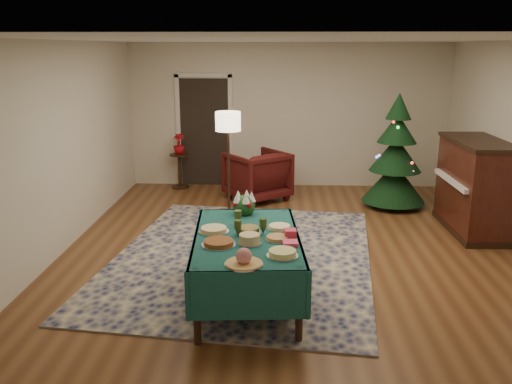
{
  "coord_description": "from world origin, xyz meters",
  "views": [
    {
      "loc": [
        -0.19,
        -6.78,
        2.62
      ],
      "look_at": [
        -0.45,
        -0.52,
        0.93
      ],
      "focal_mm": 38.0,
      "sensor_mm": 36.0,
      "label": 1
    }
  ],
  "objects_px": {
    "floor_lamp": "(228,128)",
    "christmas_tree": "(396,157)",
    "potted_plant": "(179,148)",
    "piano": "(475,187)",
    "gift_box": "(290,234)",
    "buffet_table": "(247,249)",
    "armchair": "(257,173)",
    "side_table": "(180,171)"
  },
  "relations": [
    {
      "from": "armchair",
      "to": "piano",
      "type": "xyz_separation_m",
      "value": [
        3.21,
        -1.55,
        0.18
      ]
    },
    {
      "from": "side_table",
      "to": "armchair",
      "type": "bearing_deg",
      "value": -26.77
    },
    {
      "from": "armchair",
      "to": "side_table",
      "type": "bearing_deg",
      "value": -63.81
    },
    {
      "from": "gift_box",
      "to": "floor_lamp",
      "type": "bearing_deg",
      "value": 105.92
    },
    {
      "from": "side_table",
      "to": "piano",
      "type": "xyz_separation_m",
      "value": [
        4.7,
        -2.3,
        0.34
      ]
    },
    {
      "from": "armchair",
      "to": "side_table",
      "type": "relative_size",
      "value": 1.45
    },
    {
      "from": "gift_box",
      "to": "floor_lamp",
      "type": "height_order",
      "value": "floor_lamp"
    },
    {
      "from": "side_table",
      "to": "floor_lamp",
      "type": "bearing_deg",
      "value": -55.61
    },
    {
      "from": "gift_box",
      "to": "potted_plant",
      "type": "bearing_deg",
      "value": 112.61
    },
    {
      "from": "floor_lamp",
      "to": "piano",
      "type": "height_order",
      "value": "floor_lamp"
    },
    {
      "from": "armchair",
      "to": "potted_plant",
      "type": "height_order",
      "value": "armchair"
    },
    {
      "from": "christmas_tree",
      "to": "side_table",
      "type": "bearing_deg",
      "value": 164.05
    },
    {
      "from": "buffet_table",
      "to": "piano",
      "type": "xyz_separation_m",
      "value": [
        3.15,
        2.41,
        0.07
      ]
    },
    {
      "from": "floor_lamp",
      "to": "christmas_tree",
      "type": "xyz_separation_m",
      "value": [
        2.73,
        0.49,
        -0.54
      ]
    },
    {
      "from": "potted_plant",
      "to": "buffet_table",
      "type": "bearing_deg",
      "value": -71.81
    },
    {
      "from": "buffet_table",
      "to": "piano",
      "type": "bearing_deg",
      "value": 37.39
    },
    {
      "from": "floor_lamp",
      "to": "side_table",
      "type": "relative_size",
      "value": 2.5
    },
    {
      "from": "armchair",
      "to": "piano",
      "type": "distance_m",
      "value": 3.56
    },
    {
      "from": "gift_box",
      "to": "potted_plant",
      "type": "distance_m",
      "value": 5.2
    },
    {
      "from": "gift_box",
      "to": "piano",
      "type": "height_order",
      "value": "piano"
    },
    {
      "from": "buffet_table",
      "to": "christmas_tree",
      "type": "bearing_deg",
      "value": 58.06
    },
    {
      "from": "gift_box",
      "to": "piano",
      "type": "bearing_deg",
      "value": 42.63
    },
    {
      "from": "armchair",
      "to": "buffet_table",
      "type": "bearing_deg",
      "value": 53.7
    },
    {
      "from": "gift_box",
      "to": "christmas_tree",
      "type": "relative_size",
      "value": 0.06
    },
    {
      "from": "buffet_table",
      "to": "side_table",
      "type": "distance_m",
      "value": 4.97
    },
    {
      "from": "christmas_tree",
      "to": "floor_lamp",
      "type": "bearing_deg",
      "value": -169.86
    },
    {
      "from": "potted_plant",
      "to": "piano",
      "type": "distance_m",
      "value": 5.24
    },
    {
      "from": "floor_lamp",
      "to": "christmas_tree",
      "type": "bearing_deg",
      "value": 10.14
    },
    {
      "from": "buffet_table",
      "to": "christmas_tree",
      "type": "height_order",
      "value": "christmas_tree"
    },
    {
      "from": "potted_plant",
      "to": "piano",
      "type": "relative_size",
      "value": 0.25
    },
    {
      "from": "gift_box",
      "to": "armchair",
      "type": "distance_m",
      "value": 4.08
    },
    {
      "from": "buffet_table",
      "to": "armchair",
      "type": "relative_size",
      "value": 2.07
    },
    {
      "from": "side_table",
      "to": "potted_plant",
      "type": "height_order",
      "value": "potted_plant"
    },
    {
      "from": "buffet_table",
      "to": "gift_box",
      "type": "height_order",
      "value": "gift_box"
    },
    {
      "from": "side_table",
      "to": "christmas_tree",
      "type": "relative_size",
      "value": 0.35
    },
    {
      "from": "christmas_tree",
      "to": "gift_box",
      "type": "bearing_deg",
      "value": -116.06
    },
    {
      "from": "floor_lamp",
      "to": "potted_plant",
      "type": "height_order",
      "value": "floor_lamp"
    },
    {
      "from": "buffet_table",
      "to": "gift_box",
      "type": "bearing_deg",
      "value": -10.21
    },
    {
      "from": "armchair",
      "to": "christmas_tree",
      "type": "height_order",
      "value": "christmas_tree"
    },
    {
      "from": "gift_box",
      "to": "armchair",
      "type": "height_order",
      "value": "armchair"
    },
    {
      "from": "floor_lamp",
      "to": "buffet_table",
      "type": "bearing_deg",
      "value": -81.48
    },
    {
      "from": "piano",
      "to": "armchair",
      "type": "bearing_deg",
      "value": 154.21
    }
  ]
}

